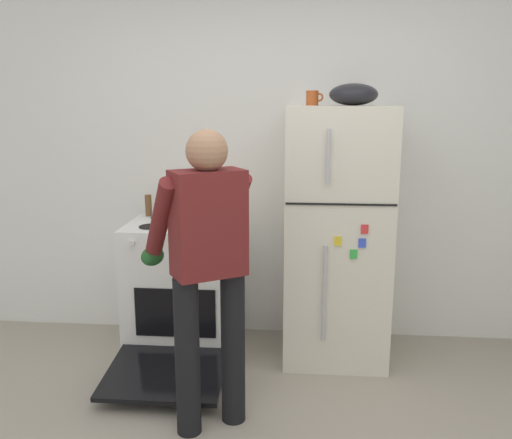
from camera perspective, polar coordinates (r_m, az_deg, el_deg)
The scene contains 8 objects.
kitchen_wall_back at distance 4.01m, azimuth 1.78°, elevation 6.80°, with size 6.00×0.10×2.70m, color white.
refrigerator at distance 3.72m, azimuth 8.37°, elevation -1.57°, with size 0.68×0.72×1.70m.
stove_range at distance 3.90m, azimuth -7.42°, elevation -7.09°, with size 0.76×1.22×0.92m.
person_cook at distance 2.83m, azimuth -5.17°, elevation -3.84°, with size 0.63×0.66×1.60m.
red_pot at distance 3.69m, azimuth -5.33°, elevation 0.57°, with size 0.37×0.27×0.14m.
coffee_mug at distance 3.66m, azimuth 5.93°, elevation 12.48°, with size 0.11×0.08×0.10m.
pepper_mill at distance 4.03m, azimuth -11.15°, elevation 1.49°, with size 0.05×0.05×0.15m, color brown.
mixing_bowl at distance 3.62m, azimuth 10.13°, elevation 12.71°, with size 0.31×0.31×0.14m, color black.
Camera 1 is at (0.22, -2.04, 1.73)m, focal length 38.39 mm.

